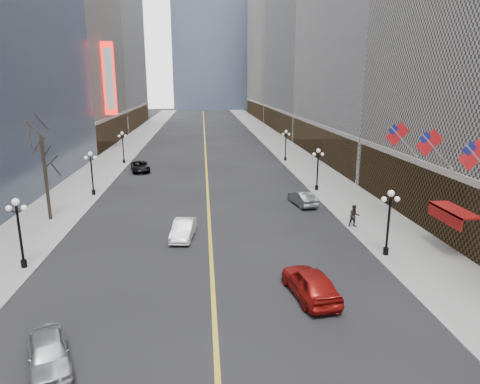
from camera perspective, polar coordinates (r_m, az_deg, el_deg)
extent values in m
cube|color=gray|center=(68.53, 7.23, 4.75)|extent=(6.00, 230.00, 0.15)
cube|color=gray|center=(68.38, -16.44, 4.25)|extent=(6.00, 230.00, 0.15)
cube|color=gold|center=(76.89, -4.66, 5.82)|extent=(0.25, 200.00, 0.02)
cube|color=#463B2F|center=(67.32, 11.35, 6.59)|extent=(2.80, 35.00, 5.00)
cube|color=gray|center=(107.19, 12.35, 20.85)|extent=(26.00, 40.00, 48.00)
cube|color=#463B2F|center=(104.12, 5.51, 9.49)|extent=(2.80, 39.00, 5.00)
cube|color=#A69D8A|center=(149.45, 7.33, 21.85)|extent=(26.00, 46.00, 62.00)
cube|color=#463B2F|center=(146.51, 2.44, 10.97)|extent=(2.80, 45.00, 5.00)
cube|color=#A69D8A|center=(89.18, -26.31, 21.78)|extent=(26.00, 30.00, 50.00)
cube|color=#463B2F|center=(85.42, -17.29, 7.84)|extent=(2.80, 29.00, 5.00)
cube|color=#463B2F|center=(118.74, -13.89, 9.75)|extent=(2.80, 37.00, 5.00)
cylinder|color=black|center=(30.80, 18.87, -7.47)|extent=(0.36, 0.36, 0.50)
cylinder|color=black|center=(30.22, 19.14, -4.38)|extent=(0.16, 0.16, 4.00)
sphere|color=white|center=(29.59, 19.51, -0.16)|extent=(0.44, 0.44, 0.44)
sphere|color=white|center=(29.50, 18.64, -0.93)|extent=(0.36, 0.36, 0.36)
sphere|color=white|center=(29.87, 20.23, -0.88)|extent=(0.36, 0.36, 0.36)
cylinder|color=black|center=(47.01, 10.19, 0.58)|extent=(0.36, 0.36, 0.50)
cylinder|color=black|center=(46.63, 10.29, 2.66)|extent=(0.16, 0.16, 4.00)
sphere|color=white|center=(46.22, 10.41, 5.46)|extent=(0.44, 0.44, 0.44)
sphere|color=white|center=(46.17, 9.85, 4.97)|extent=(0.36, 0.36, 0.36)
sphere|color=white|center=(46.40, 10.93, 4.97)|extent=(0.36, 0.36, 0.36)
cylinder|color=black|center=(64.18, 6.06, 4.42)|extent=(0.36, 0.36, 0.50)
cylinder|color=black|center=(63.90, 6.10, 5.97)|extent=(0.16, 0.16, 4.00)
sphere|color=white|center=(63.60, 6.16, 8.02)|extent=(0.44, 0.44, 0.44)
sphere|color=white|center=(63.56, 5.75, 7.66)|extent=(0.36, 0.36, 0.36)
sphere|color=white|center=(63.74, 6.55, 7.66)|extent=(0.36, 0.36, 0.36)
cylinder|color=black|center=(30.51, -26.86, -8.51)|extent=(0.36, 0.36, 0.50)
cylinder|color=black|center=(29.92, -27.24, -5.41)|extent=(0.16, 0.16, 4.00)
sphere|color=white|center=(29.28, -27.75, -1.16)|extent=(0.44, 0.44, 0.44)
sphere|color=white|center=(29.56, -28.47, -1.92)|extent=(0.36, 0.36, 0.36)
sphere|color=white|center=(29.21, -26.85, -1.91)|extent=(0.36, 0.36, 0.36)
cylinder|color=black|center=(46.82, -18.94, -0.05)|extent=(0.36, 0.36, 0.50)
cylinder|color=black|center=(46.43, -19.11, 2.04)|extent=(0.16, 0.16, 4.00)
sphere|color=white|center=(46.03, -19.35, 4.84)|extent=(0.44, 0.44, 0.44)
sphere|color=white|center=(46.20, -19.85, 4.33)|extent=(0.36, 0.36, 0.36)
sphere|color=white|center=(45.98, -18.76, 4.37)|extent=(0.36, 0.36, 0.36)
cylinder|color=black|center=(64.04, -15.20, 3.98)|extent=(0.36, 0.36, 0.50)
cylinder|color=black|center=(63.76, -15.31, 5.52)|extent=(0.16, 0.16, 4.00)
sphere|color=white|center=(63.46, -15.45, 7.57)|extent=(0.44, 0.44, 0.44)
sphere|color=white|center=(63.59, -15.82, 7.19)|extent=(0.36, 0.36, 0.36)
sphere|color=white|center=(63.43, -15.02, 7.23)|extent=(0.36, 0.36, 0.36)
cube|color=red|center=(28.07, 28.78, 4.40)|extent=(1.94, 0.04, 1.94)
cube|color=navy|center=(27.83, 28.26, 5.12)|extent=(0.88, 0.06, 0.88)
cylinder|color=#B2B2B7|center=(32.70, 24.84, 4.88)|extent=(2.49, 0.12, 2.49)
cube|color=red|center=(32.30, 23.95, 6.04)|extent=(1.94, 0.04, 1.94)
cube|color=navy|center=(32.09, 23.47, 6.67)|extent=(0.88, 0.06, 0.88)
cylinder|color=#B2B2B7|center=(37.08, 21.08, 6.23)|extent=(2.49, 0.12, 2.49)
cube|color=red|center=(36.72, 20.25, 7.26)|extent=(1.94, 0.04, 1.94)
cube|color=navy|center=(36.54, 19.79, 7.82)|extent=(0.88, 0.06, 0.88)
cube|color=maroon|center=(32.01, 26.68, -2.14)|extent=(1.40, 4.00, 0.15)
cube|color=maroon|center=(31.78, 25.60, -2.88)|extent=(0.10, 4.00, 0.90)
cube|color=red|center=(77.60, -17.05, 14.22)|extent=(2.00, 0.50, 12.00)
cube|color=white|center=(77.59, -17.01, 14.23)|extent=(1.40, 0.55, 10.00)
cylinder|color=#2D231C|center=(39.12, -24.47, 1.73)|extent=(0.28, 0.28, 7.20)
imported|color=#A9ACB1|center=(20.38, -24.20, -18.98)|extent=(3.04, 4.33, 1.37)
imported|color=silver|center=(32.70, -7.56, -4.96)|extent=(1.96, 4.35, 1.38)
imported|color=black|center=(57.95, -13.16, 3.31)|extent=(3.25, 5.21, 1.34)
imported|color=maroon|center=(24.20, 9.37, -11.87)|extent=(2.71, 5.17, 1.68)
imported|color=#575E60|center=(41.40, 8.30, -0.82)|extent=(2.22, 4.39, 1.38)
imported|color=black|center=(35.55, 14.99, -3.11)|extent=(0.91, 0.53, 1.83)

